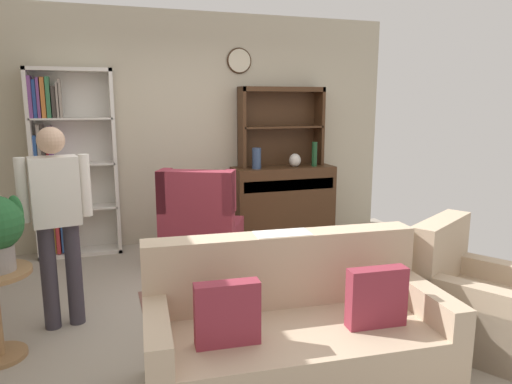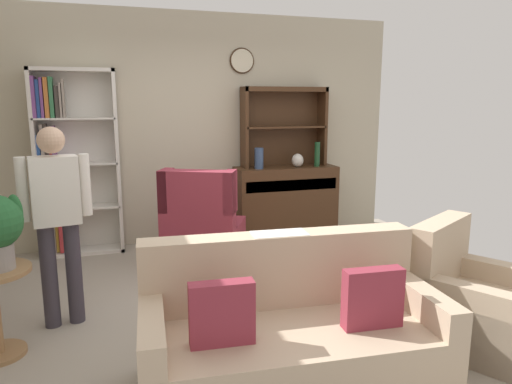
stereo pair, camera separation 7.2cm
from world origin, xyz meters
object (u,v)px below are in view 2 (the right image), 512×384
object	(u,v)px
vase_tall	(259,158)
vase_round	(298,160)
sideboard_hutch	(284,116)
couch_floral	(290,337)
armchair_floral	(470,305)
sideboard	(286,198)
bookshelf	(70,165)
person_reading	(57,213)
book_stack	(256,273)
bottle_wine	(317,154)
coffee_table	(246,285)
wingback_chair	(203,229)

from	to	relation	value
vase_tall	vase_round	xyz separation A→B (m)	(0.52, 0.01, -0.05)
sideboard_hutch	couch_floral	distance (m)	3.61
vase_tall	vase_round	distance (m)	0.52
sideboard_hutch	armchair_floral	size ratio (longest dim) A/B	1.05
vase_tall	armchair_floral	bearing A→B (deg)	-76.78
sideboard	vase_tall	xyz separation A→B (m)	(-0.39, -0.08, 0.54)
sideboard	vase_tall	size ratio (longest dim) A/B	5.00
bookshelf	couch_floral	size ratio (longest dim) A/B	1.13
sideboard	vase_round	size ratio (longest dim) A/B	7.65
person_reading	book_stack	xyz separation A→B (m)	(1.42, -0.53, -0.46)
bottle_wine	person_reading	bearing A→B (deg)	-150.09
couch_floral	sideboard	bearing A→B (deg)	69.52
armchair_floral	book_stack	size ratio (longest dim) A/B	4.78
person_reading	vase_round	bearing A→B (deg)	32.59
sideboard_hutch	coffee_table	xyz separation A→B (m)	(-1.20, -2.41, -1.21)
armchair_floral	book_stack	xyz separation A→B (m)	(-1.43, 0.67, 0.16)
vase_tall	wingback_chair	size ratio (longest dim) A/B	0.25
bottle_wine	coffee_table	bearing A→B (deg)	-125.78
bookshelf	coffee_table	distance (m)	2.83
sideboard	coffee_table	bearing A→B (deg)	-117.62
bookshelf	sideboard	distance (m)	2.63
vase_round	couch_floral	distance (m)	3.35
bookshelf	wingback_chair	distance (m)	1.69
couch_floral	armchair_floral	world-z (taller)	couch_floral
sideboard	sideboard_hutch	bearing A→B (deg)	90.00
vase_round	person_reading	xyz separation A→B (m)	(-2.69, -1.72, -0.10)
sideboard_hutch	person_reading	bearing A→B (deg)	-143.48
sideboard_hutch	wingback_chair	bearing A→B (deg)	-146.88
vase_tall	coffee_table	size ratio (longest dim) A/B	0.33
vase_round	armchair_floral	world-z (taller)	vase_round
coffee_table	bottle_wine	bearing A→B (deg)	54.22
vase_tall	person_reading	world-z (taller)	person_reading
bookshelf	person_reading	distance (m)	1.87
bookshelf	book_stack	xyz separation A→B (m)	(1.44, -2.40, -0.58)
wingback_chair	book_stack	bearing A→B (deg)	-86.86
vase_round	person_reading	bearing A→B (deg)	-147.41
bookshelf	person_reading	xyz separation A→B (m)	(0.02, -1.87, -0.12)
sideboard	book_stack	size ratio (longest dim) A/B	5.91
couch_floral	book_stack	world-z (taller)	couch_floral
sideboard_hutch	coffee_table	bearing A→B (deg)	-116.55
bookshelf	vase_tall	bearing A→B (deg)	-4.29
sideboard	sideboard_hutch	distance (m)	1.06
sideboard_hutch	coffee_table	size ratio (longest dim) A/B	1.38
person_reading	coffee_table	bearing A→B (deg)	-20.81
person_reading	bookshelf	bearing A→B (deg)	90.66
sideboard	wingback_chair	distance (m)	1.41
vase_tall	sideboard	bearing A→B (deg)	11.63
wingback_chair	coffee_table	bearing A→B (deg)	-89.23
wingback_chair	person_reading	bearing A→B (deg)	-140.59
sideboard_hutch	armchair_floral	distance (m)	3.36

